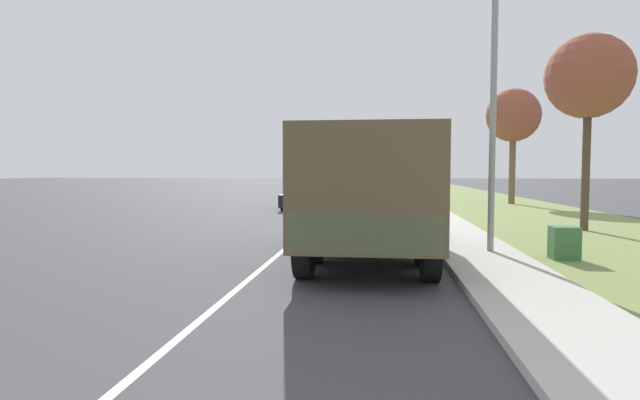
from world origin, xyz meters
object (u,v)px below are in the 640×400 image
car_nearest_ahead (303,196)px  lamp_post (483,77)px  military_truck (369,187)px  car_second_ahead (376,185)px

car_nearest_ahead → lamp_post: size_ratio=0.64×
military_truck → car_nearest_ahead: (-3.56, 14.00, -0.92)m
car_second_ahead → lamp_post: bearing=-85.1°
military_truck → car_nearest_ahead: bearing=104.3°
military_truck → lamp_post: (2.47, 0.60, 2.41)m
car_nearest_ahead → car_second_ahead: car_second_ahead is taller
military_truck → lamp_post: lamp_post is taller
car_second_ahead → military_truck: bearing=-90.1°
military_truck → car_nearest_ahead: 14.47m
military_truck → lamp_post: 3.51m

